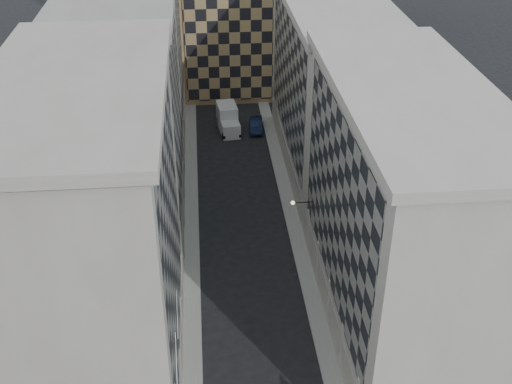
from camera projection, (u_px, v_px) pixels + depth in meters
sidewalk_west at (192, 227)px, 65.63m from camera, size 1.50×100.00×0.15m
sidewalk_east at (293, 221)px, 66.45m from camera, size 1.50×100.00×0.15m
bldg_left_a at (99, 246)px, 42.93m from camera, size 10.80×22.80×23.70m
bldg_left_b at (127, 116)px, 61.91m from camera, size 10.80×22.80×22.70m
bldg_left_c at (141, 47)px, 80.89m from camera, size 10.80×22.80×21.70m
bldg_right_a at (398, 216)px, 48.79m from camera, size 10.80×26.80×20.70m
bldg_right_b at (330, 87)px, 72.02m from camera, size 10.80×28.80×19.70m
tan_block at (237, 25)px, 93.58m from camera, size 16.80×14.80×18.80m
flagpoles_left at (177, 336)px, 41.04m from camera, size 0.10×6.33×2.33m
bracket_lamp at (295, 203)px, 58.09m from camera, size 1.98×0.36×0.36m
box_truck at (228, 120)px, 84.58m from camera, size 3.04×6.16×3.26m
dark_car at (256, 125)px, 84.75m from camera, size 1.94×4.80×1.55m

